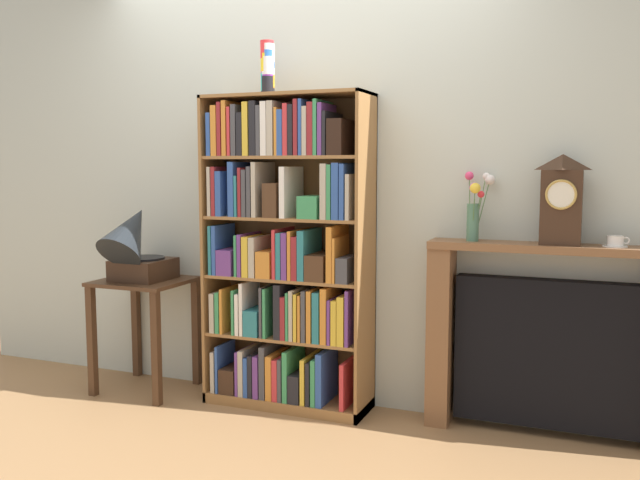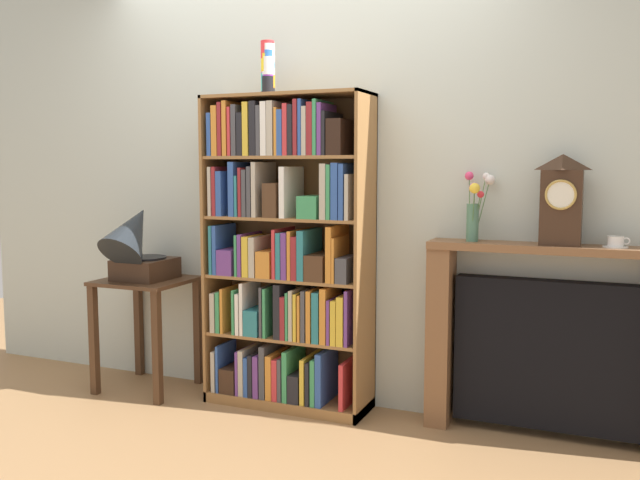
# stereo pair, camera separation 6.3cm
# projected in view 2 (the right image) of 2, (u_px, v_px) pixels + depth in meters

# --- Properties ---
(ground_plane) EXTENTS (8.28, 6.40, 0.02)m
(ground_plane) POSITION_uv_depth(u_px,v_px,m) (280.00, 412.00, 3.87)
(ground_plane) COLOR #997047
(wall_back) EXTENTS (5.28, 0.08, 2.60)m
(wall_back) POSITION_uv_depth(u_px,v_px,m) (342.00, 179.00, 3.92)
(wall_back) COLOR beige
(wall_back) RESTS_ON ground
(bookshelf) EXTENTS (0.95, 0.32, 1.77)m
(bookshelf) POSITION_uv_depth(u_px,v_px,m) (286.00, 256.00, 3.87)
(bookshelf) COLOR olive
(bookshelf) RESTS_ON ground
(cup_stack) EXTENTS (0.08, 0.08, 0.29)m
(cup_stack) POSITION_uv_depth(u_px,v_px,m) (268.00, 68.00, 3.77)
(cup_stack) COLOR black
(cup_stack) RESTS_ON bookshelf
(side_table_left) EXTENTS (0.52, 0.49, 0.69)m
(side_table_left) POSITION_uv_depth(u_px,v_px,m) (146.00, 307.00, 4.20)
(side_table_left) COLOR #472D1C
(side_table_left) RESTS_ON ground
(gramophone) EXTENTS (0.30, 0.49, 0.52)m
(gramophone) POSITION_uv_depth(u_px,v_px,m) (137.00, 244.00, 4.08)
(gramophone) COLOR #382316
(gramophone) RESTS_ON side_table_left
(fireplace_mantel) EXTENTS (1.23, 0.21, 0.99)m
(fireplace_mantel) POSITION_uv_depth(u_px,v_px,m) (551.00, 344.00, 3.43)
(fireplace_mantel) COLOR brown
(fireplace_mantel) RESTS_ON ground
(mantel_clock) EXTENTS (0.19, 0.15, 0.44)m
(mantel_clock) POSITION_uv_depth(u_px,v_px,m) (562.00, 200.00, 3.32)
(mantel_clock) COLOR #382316
(mantel_clock) RESTS_ON fireplace_mantel
(flower_vase) EXTENTS (0.15, 0.19, 0.36)m
(flower_vase) POSITION_uv_depth(u_px,v_px,m) (475.00, 205.00, 3.50)
(flower_vase) COLOR #4C7A60
(flower_vase) RESTS_ON fireplace_mantel
(teacup_with_saucer) EXTENTS (0.12, 0.12, 0.05)m
(teacup_with_saucer) POSITION_uv_depth(u_px,v_px,m) (616.00, 242.00, 3.25)
(teacup_with_saucer) COLOR white
(teacup_with_saucer) RESTS_ON fireplace_mantel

